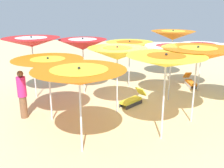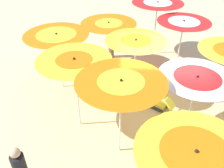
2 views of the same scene
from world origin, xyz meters
The scene contains 12 objects.
ground centered at (0.00, 0.00, -0.02)m, with size 36.84×36.84×0.04m, color beige.
beach_umbrella_0 centered at (-3.72, -0.10, 2.04)m, with size 2.25×2.25×2.28m.
beach_umbrella_3 centered at (-1.84, 1.25, 2.24)m, with size 2.23×2.23×2.51m.
beach_umbrella_4 centered at (-1.26, -0.74, 2.02)m, with size 2.05×2.05×2.27m.
beach_umbrella_6 centered at (-0.81, 2.53, 2.27)m, with size 2.10×2.10×2.49m.
beach_umbrella_7 centered at (0.67, 0.76, 2.12)m, with size 2.01×2.01×2.39m.
beach_umbrella_8 centered at (2.31, -1.11, 2.14)m, with size 2.01×2.01×2.41m.
beach_umbrella_9 centered at (1.29, 3.48, 2.03)m, with size 2.29×2.29×2.28m.
beach_umbrella_10 centered at (2.75, 1.72, 1.92)m, with size 2.23×2.23×2.14m.
beach_umbrella_11 centered at (4.18, -0.35, 2.29)m, with size 2.25×2.25×2.53m.
lounger_0 centered at (0.16, -0.02, 0.20)m, with size 1.02×1.23×0.59m.
beachgoer_0 centered at (3.76, 1.65, 0.86)m, with size 0.30×0.30×1.65m.
Camera 2 is at (-6.70, 1.33, 5.77)m, focal length 40.02 mm.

